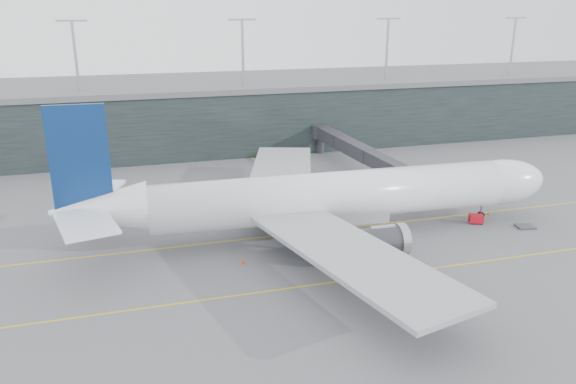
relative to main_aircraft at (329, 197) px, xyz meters
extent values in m
plane|color=#525257|center=(-6.13, 5.56, -5.78)|extent=(320.00, 320.00, 0.00)
cube|color=gold|center=(-6.13, 1.56, -5.77)|extent=(160.00, 0.25, 0.02)
cube|color=gold|center=(-6.13, -14.44, -5.77)|extent=(160.00, 0.25, 0.02)
cube|color=gold|center=(-1.13, 25.56, -5.77)|extent=(0.25, 60.00, 0.02)
cube|color=black|center=(-6.13, 63.56, 1.22)|extent=(240.00, 35.00, 14.00)
cube|color=#57595C|center=(-6.13, 63.56, 8.82)|extent=(240.00, 36.00, 1.20)
cylinder|color=#9E9EA3|center=(-36.13, 53.56, 16.22)|extent=(0.60, 0.60, 14.00)
cylinder|color=#9E9EA3|center=(-1.13, 53.56, 16.22)|extent=(0.60, 0.60, 14.00)
cylinder|color=#9E9EA3|center=(33.87, 53.56, 16.22)|extent=(0.60, 0.60, 14.00)
cylinder|color=#9E9EA3|center=(68.87, 53.56, 16.22)|extent=(0.60, 0.60, 14.00)
cylinder|color=white|center=(0.52, -0.02, 0.19)|extent=(51.97, 8.67, 6.98)
ellipsoid|color=white|center=(28.08, -0.92, 0.19)|extent=(14.87, 7.46, 6.98)
cone|color=white|center=(-31.54, 1.04, 0.97)|extent=(12.59, 7.10, 6.70)
cube|color=#92959A|center=(-0.60, 0.02, -2.52)|extent=(18.18, 6.22, 2.25)
cube|color=black|center=(32.36, -1.06, 1.31)|extent=(2.59, 3.46, 0.90)
cube|color=#92959A|center=(-3.43, -17.34, -0.94)|extent=(17.79, 34.12, 0.62)
cylinder|color=#313135|center=(2.42, -10.78, -2.85)|extent=(8.00, 4.20, 3.94)
cube|color=#92959A|center=(-2.28, 17.53, -0.94)|extent=(19.66, 34.17, 0.62)
cylinder|color=#313135|center=(3.12, 10.60, -2.85)|extent=(8.00, 4.20, 3.94)
cube|color=navy|center=(-33.22, 1.09, 8.06)|extent=(7.33, 0.80, 13.51)
cube|color=white|center=(-32.87, -5.11, 1.54)|extent=(8.33, 11.27, 0.39)
cube|color=white|center=(-32.46, 7.26, 1.54)|extent=(8.86, 11.49, 0.39)
cylinder|color=black|center=(25.27, -0.83, -5.16)|extent=(1.25, 0.49, 1.24)
cylinder|color=#9E9EA3|center=(25.27, -0.83, -4.32)|extent=(0.34, 0.34, 2.93)
cylinder|color=black|center=(-4.16, -5.27, -5.05)|extent=(1.48, 0.61, 1.46)
cylinder|color=black|center=(-3.80, 5.53, -5.05)|extent=(1.48, 0.61, 1.46)
cube|color=#2C2B30|center=(17.13, 7.21, -0.72)|extent=(3.45, 3.83, 2.83)
cube|color=#2C2B30|center=(16.63, 15.59, -0.72)|extent=(3.31, 13.28, 2.53)
cube|color=#2C2B30|center=(15.85, 28.71, -0.72)|extent=(3.56, 13.29, 2.63)
cube|color=#2C2B30|center=(15.06, 41.84, -0.72)|extent=(3.81, 13.31, 2.73)
cylinder|color=#9E9EA3|center=(16.59, 16.29, -3.86)|extent=(0.51, 0.51, 3.84)
cube|color=#313135|center=(16.59, 16.29, -5.43)|extent=(2.11, 1.64, 0.71)
cylinder|color=#2C2B30|center=(17.13, 46.06, -0.72)|extent=(4.05, 4.05, 3.03)
cylinder|color=#2C2B30|center=(17.13, 46.06, -3.96)|extent=(1.82, 1.82, 3.64)
cube|color=#B70D1C|center=(23.53, -2.22, -4.98)|extent=(2.41, 1.97, 1.23)
cylinder|color=black|center=(22.66, -2.39, -5.59)|extent=(0.40, 0.27, 0.38)
cylinder|color=black|center=(24.07, -2.93, -5.59)|extent=(0.40, 0.27, 0.38)
cylinder|color=black|center=(22.99, -1.51, -5.59)|extent=(0.40, 0.27, 0.38)
cylinder|color=black|center=(24.40, -2.05, -5.59)|extent=(0.40, 0.27, 0.38)
cube|color=#39393E|center=(29.78, -5.79, -5.62)|extent=(2.91, 2.47, 0.26)
cube|color=#313135|center=(-12.03, 14.75, -5.62)|extent=(2.49, 2.15, 0.22)
cube|color=#ABB2B7|center=(-12.03, 14.75, -4.63)|extent=(2.04, 1.95, 1.64)
cube|color=navy|center=(-12.03, 14.75, -3.78)|extent=(2.10, 2.02, 0.09)
cube|color=#313135|center=(-10.02, 17.86, -5.62)|extent=(2.29, 1.88, 0.22)
cube|color=#B3B8C0|center=(-10.02, 17.86, -4.63)|extent=(1.84, 1.74, 1.64)
cube|color=navy|center=(-10.02, 17.86, -3.78)|extent=(1.90, 1.80, 0.09)
cube|color=#313135|center=(-6.42, 16.17, -5.61)|extent=(2.56, 2.19, 0.23)
cube|color=#A5A8B0|center=(-6.42, 16.17, -4.58)|extent=(2.09, 2.00, 1.71)
cube|color=navy|center=(-6.42, 16.17, -3.70)|extent=(2.16, 2.07, 0.09)
cone|color=#FB610D|center=(27.83, 0.44, -5.44)|extent=(0.42, 0.42, 0.67)
cone|color=#F2580D|center=(1.75, -12.54, -5.47)|extent=(0.39, 0.39, 0.61)
cone|color=orange|center=(5.09, 18.06, -5.43)|extent=(0.44, 0.44, 0.70)
cone|color=#F23E0D|center=(-14.12, -6.33, -5.38)|extent=(0.50, 0.50, 0.80)
camera|label=1|loc=(-26.88, -71.94, 26.25)|focal=35.00mm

